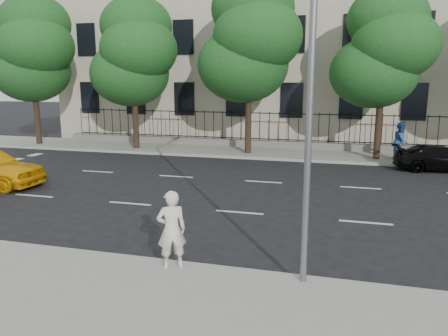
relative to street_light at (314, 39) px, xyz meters
name	(u,v)px	position (x,y,z in m)	size (l,w,h in m)	color
ground	(219,239)	(-2.50, 1.77, -5.15)	(120.00, 120.00, 0.00)	black
near_sidewalk	(162,308)	(-2.50, -2.23, -5.07)	(60.00, 4.00, 0.15)	gray
far_sidewalk	(284,153)	(-2.50, 15.77, -5.07)	(60.00, 4.00, 0.15)	gray
lane_markings	(253,195)	(-2.50, 6.52, -5.14)	(49.60, 4.62, 0.01)	silver
masonry_building	(304,13)	(-2.50, 24.72, 3.87)	(34.60, 12.11, 18.50)	beige
iron_fence	(288,140)	(-2.50, 17.47, -4.50)	(30.00, 0.50, 2.20)	slate
street_light	(314,39)	(0.00, 0.00, 0.00)	(0.25, 3.32, 8.05)	slate
tree_a	(34,50)	(-18.46, 15.13, 0.98)	(5.71, 5.31, 9.39)	#382619
tree_b	(135,53)	(-11.46, 15.13, 0.69)	(5.53, 5.12, 8.97)	#382619
tree_c	(250,40)	(-4.46, 15.13, 1.26)	(5.89, 5.50, 9.80)	#382619
tree_d	(385,49)	(2.54, 15.13, 0.69)	(5.34, 4.94, 8.84)	#382619
black_sedan	(440,158)	(5.27, 13.27, -4.54)	(1.71, 4.21, 1.22)	black
woman_near	(172,230)	(-2.93, -0.63, -4.09)	(0.66, 0.43, 1.81)	silver
pedestrian_far	(401,141)	(3.68, 15.07, -4.01)	(0.96, 0.75, 1.97)	navy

